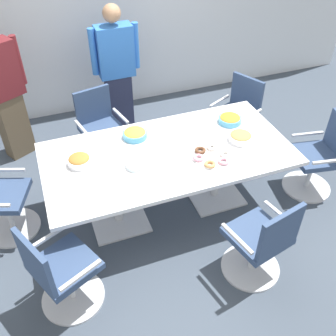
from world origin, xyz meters
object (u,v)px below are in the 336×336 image
(snack_bowl_chips_orange, at_px, (230,119))
(donut_platter, at_px, (212,156))
(office_chair_2, at_px, (237,118))
(person_standing_1, at_px, (117,70))
(office_chair_3, at_px, (101,132))
(plate_stack, at_px, (136,165))
(person_standing_0, at_px, (4,91))
(office_chair_5, at_px, (60,274))
(snack_bowl_cookies, at_px, (241,137))
(snack_bowl_pretzels, at_px, (79,160))
(snack_bowl_chips_yellow, at_px, (135,134))
(office_chair_0, at_px, (261,244))
(office_chair_1, at_px, (319,159))
(conference_table, at_px, (168,162))

(snack_bowl_chips_orange, distance_m, donut_platter, 0.66)
(office_chair_2, distance_m, person_standing_1, 1.62)
(office_chair_3, distance_m, plate_stack, 1.23)
(person_standing_0, bearing_deg, office_chair_5, 66.72)
(office_chair_3, height_order, snack_bowl_cookies, office_chair_3)
(snack_bowl_chips_orange, relative_size, snack_bowl_pretzels, 1.11)
(snack_bowl_chips_yellow, bearing_deg, plate_stack, -105.95)
(office_chair_2, distance_m, snack_bowl_chips_orange, 0.76)
(snack_bowl_cookies, xyz_separation_m, donut_platter, (-0.39, -0.15, -0.03))
(office_chair_0, distance_m, plate_stack, 1.31)
(office_chair_0, height_order, plate_stack, office_chair_0)
(office_chair_1, bearing_deg, office_chair_2, 33.15)
(office_chair_3, height_order, person_standing_0, person_standing_0)
(snack_bowl_pretzels, xyz_separation_m, snack_bowl_cookies, (1.58, -0.19, -0.00))
(office_chair_0, xyz_separation_m, snack_bowl_chips_yellow, (-0.68, 1.42, 0.39))
(office_chair_5, bearing_deg, snack_bowl_cookies, 84.63)
(office_chair_0, relative_size, person_standing_1, 0.55)
(person_standing_0, relative_size, snack_bowl_cookies, 7.09)
(person_standing_1, bearing_deg, office_chair_5, 64.11)
(conference_table, distance_m, snack_bowl_pretzels, 0.86)
(office_chair_0, relative_size, office_chair_1, 1.00)
(conference_table, distance_m, office_chair_5, 1.45)
(office_chair_0, height_order, office_chair_2, same)
(person_standing_0, bearing_deg, office_chair_3, 123.59)
(snack_bowl_chips_orange, xyz_separation_m, donut_platter, (-0.45, -0.49, -0.02))
(snack_bowl_pretzels, xyz_separation_m, snack_bowl_chips_yellow, (0.61, 0.24, -0.00))
(office_chair_1, xyz_separation_m, plate_stack, (-2.01, 0.17, 0.36))
(snack_bowl_chips_orange, bearing_deg, office_chair_1, -32.29)
(office_chair_2, relative_size, person_standing_1, 0.55)
(office_chair_5, bearing_deg, person_standing_0, 160.13)
(office_chair_2, relative_size, office_chair_5, 1.00)
(office_chair_1, bearing_deg, snack_bowl_cookies, 87.63)
(conference_table, xyz_separation_m, office_chair_5, (-1.21, -0.77, -0.22))
(snack_bowl_chips_yellow, distance_m, donut_platter, 0.82)
(person_standing_0, distance_m, snack_bowl_pretzels, 1.58)
(office_chair_5, xyz_separation_m, plate_stack, (0.85, 0.67, 0.36))
(office_chair_1, bearing_deg, snack_bowl_pretzels, 91.28)
(person_standing_1, relative_size, snack_bowl_chips_orange, 6.81)
(office_chair_1, distance_m, person_standing_0, 3.61)
(person_standing_1, distance_m, snack_bowl_chips_yellow, 1.33)
(snack_bowl_pretzels, bearing_deg, office_chair_2, 17.94)
(office_chair_2, bearing_deg, snack_bowl_chips_orange, 115.68)
(office_chair_5, distance_m, snack_bowl_chips_yellow, 1.54)
(snack_bowl_cookies, bearing_deg, office_chair_5, -160.33)
(conference_table, relative_size, office_chair_2, 2.64)
(snack_bowl_chips_orange, height_order, snack_bowl_cookies, snack_bowl_cookies)
(person_standing_0, bearing_deg, office_chair_1, 120.47)
(office_chair_0, xyz_separation_m, snack_bowl_cookies, (0.29, 0.99, 0.39))
(office_chair_3, distance_m, snack_bowl_chips_orange, 1.54)
(conference_table, relative_size, snack_bowl_chips_yellow, 9.70)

